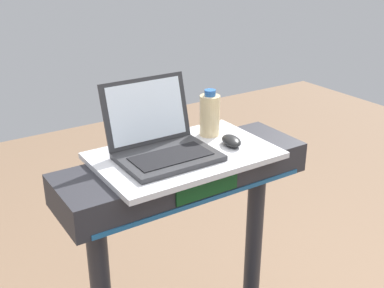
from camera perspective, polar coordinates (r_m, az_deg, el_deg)
desk_board at (r=1.67m, az=-0.94°, el=-1.34°), size 0.61×0.39×0.02m
laptop at (r=1.63m, az=-3.66°, el=0.31°), size 0.32×0.29×0.24m
computer_mouse at (r=1.72m, az=4.65°, el=0.37°), size 0.08×0.11×0.03m
water_bottle at (r=1.79m, az=2.10°, el=3.48°), size 0.07×0.07×0.17m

